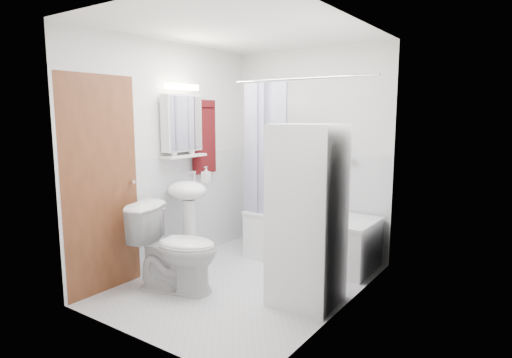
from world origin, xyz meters
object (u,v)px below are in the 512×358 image
Objects in this scene: washer_dryer at (307,215)px; toilet at (176,248)px; sink at (188,204)px; bathtub at (311,236)px.

washer_dryer reaches higher than toilet.
washer_dryer is at bearing -1.02° from sink.
sink is (-0.99, -0.92, 0.40)m from bathtub.
bathtub is 1.41m from sink.
sink is at bearing -137.09° from bathtub.
washer_dryer is (0.44, -0.94, 0.48)m from bathtub.
bathtub is 1.57m from toilet.
bathtub is 1.74× the size of toilet.
toilet is at bearing -58.30° from sink.
washer_dryer is 1.28m from toilet.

